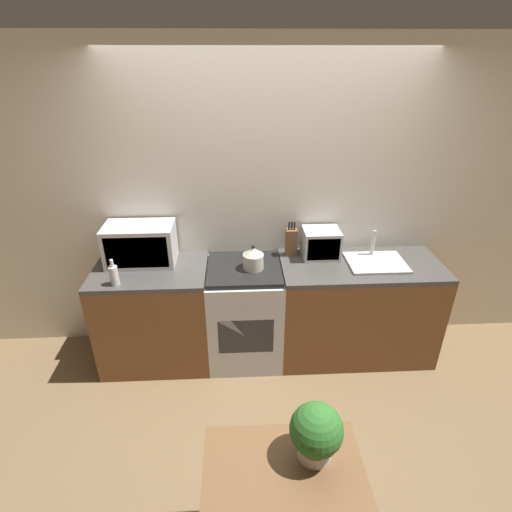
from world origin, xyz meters
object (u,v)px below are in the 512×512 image
stove_range (245,313)px  kettle (253,258)px  microwave (140,244)px  bottle (114,275)px  dining_table (284,496)px  toaster_oven (321,243)px

stove_range → kettle: 0.55m
microwave → bottle: 0.38m
stove_range → dining_table: stove_range is taller
kettle → toaster_oven: 0.61m
microwave → bottle: size_ratio=2.63×
dining_table → microwave: bearing=118.1°
bottle → stove_range: bearing=12.6°
bottle → dining_table: bottle is taller
stove_range → bottle: bottle is taller
microwave → dining_table: 2.13m
dining_table → stove_range: bearing=94.7°
bottle → toaster_oven: 1.67m
microwave → dining_table: bearing=-61.9°
toaster_oven → microwave: bearing=-178.7°
stove_range → bottle: bearing=-167.4°
toaster_oven → kettle: bearing=-162.4°
kettle → toaster_oven: toaster_oven is taller
kettle → bottle: bottle is taller
dining_table → kettle: bearing=92.3°
kettle → stove_range: bearing=163.4°
microwave → toaster_oven: (1.49, 0.03, -0.04)m
kettle → microwave: bearing=170.7°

